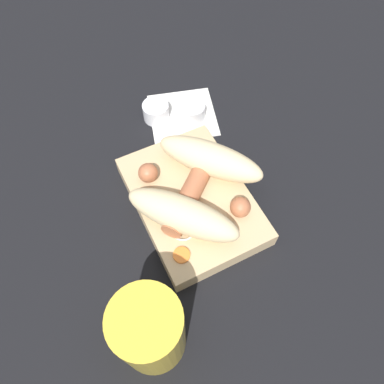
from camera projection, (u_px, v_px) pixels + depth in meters
ground_plane at (192, 206)px, 0.57m from camera, size 3.00×3.00×0.00m
food_tray at (192, 201)px, 0.55m from camera, size 0.22×0.15×0.03m
bread_roll at (197, 185)px, 0.52m from camera, size 0.22×0.22×0.05m
sausage at (193, 190)px, 0.53m from camera, size 0.14×0.13×0.03m
pickled_veggies at (187, 235)px, 0.51m from camera, size 0.06×0.07×0.00m
napkin at (183, 115)px, 0.66m from camera, size 0.14×0.14×0.00m
condiment_cup_near at (192, 112)px, 0.64m from camera, size 0.04×0.04×0.03m
condiment_cup_far at (156, 112)px, 0.64m from camera, size 0.04×0.04×0.03m
drink_glass at (150, 331)px, 0.41m from camera, size 0.08×0.08×0.13m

